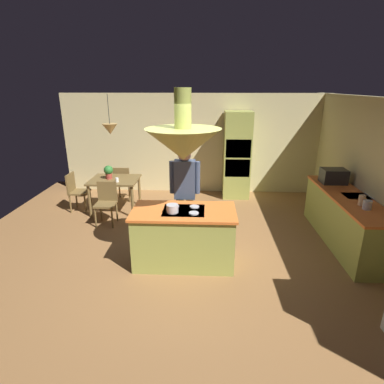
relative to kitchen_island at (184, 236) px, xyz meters
The scene contains 19 objects.
ground 0.50m from the kitchen_island, 90.00° to the left, with size 8.16×8.16×0.00m, color olive.
wall_back 3.74m from the kitchen_island, 90.00° to the left, with size 6.80×0.10×2.55m, color beige.
wall_right 3.40m from the kitchen_island, 10.46° to the left, with size 0.10×7.20×2.55m, color beige.
kitchen_island is the anchor object (origin of this frame).
counter_run_right 2.95m from the kitchen_island, 15.72° to the left, with size 0.73×2.56×0.91m.
oven_tower 3.48m from the kitchen_island, 71.26° to the left, with size 0.66×0.62×2.15m.
dining_table 2.71m from the kitchen_island, 128.99° to the left, with size 1.05×0.87×0.76m.
person_at_island 0.89m from the kitchen_island, 92.44° to the left, with size 0.53×0.23×1.75m.
range_hood 1.50m from the kitchen_island, 90.00° to the right, with size 1.10×1.10×1.00m.
pendant_light_over_table 3.04m from the kitchen_island, 128.99° to the left, with size 0.32×0.32×0.82m.
chair_facing_island 2.23m from the kitchen_island, 139.62° to the left, with size 0.40×0.40×0.87m.
chair_by_back_wall 3.24m from the kitchen_island, 121.69° to the left, with size 0.40×0.40×0.87m.
chair_at_corner 3.35m from the kitchen_island, 141.12° to the left, with size 0.40×0.40×0.87m.
potted_plant_on_table 2.83m from the kitchen_island, 130.70° to the left, with size 0.20×0.20×0.30m.
cup_on_table 2.48m from the kitchen_island, 129.93° to the left, with size 0.07×0.07×0.09m, color white.
canister_flour 2.89m from the kitchen_island, ahead, with size 0.13×0.13×0.14m, color silver.
canister_sugar 2.91m from the kitchen_island, ahead, with size 0.10×0.10×0.17m, color #E0B78C.
microwave_on_counter 3.29m from the kitchen_island, 28.70° to the left, with size 0.46×0.36×0.28m, color #232326.
cooking_pot_on_cooktop 0.57m from the kitchen_island, 140.91° to the right, with size 0.18×0.18×0.12m, color #B2B2B7.
Camera 1 is at (0.33, -4.63, 2.74)m, focal length 29.05 mm.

